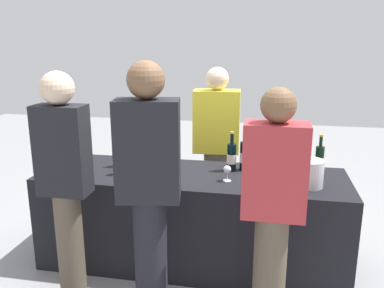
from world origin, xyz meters
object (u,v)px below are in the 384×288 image
(wine_bottle_5, at_px, (277,160))
(wine_bottle_6, at_px, (297,164))
(wine_glass_2, at_px, (227,170))
(guest_0, at_px, (65,179))
(wine_bottle_0, at_px, (86,148))
(wine_bottle_3, at_px, (232,157))
(guest_1, at_px, (149,186))
(wine_bottle_4, at_px, (244,156))
(server_pouring, at_px, (216,145))
(wine_bottle_7, at_px, (319,160))
(wine_bottle_1, at_px, (123,154))
(wine_glass_1, at_px, (117,164))
(guest_2, at_px, (273,204))
(wine_bottle_2, at_px, (160,154))
(wine_glass_0, at_px, (81,163))
(ice_bucket, at_px, (309,173))

(wine_bottle_5, xyz_separation_m, wine_bottle_6, (0.15, -0.07, -0.01))
(wine_glass_2, distance_m, guest_0, 1.18)
(wine_bottle_0, relative_size, wine_bottle_3, 1.00)
(wine_bottle_3, bearing_deg, guest_1, -116.66)
(wine_bottle_4, height_order, guest_0, guest_0)
(server_pouring, bearing_deg, wine_bottle_7, 147.24)
(wine_bottle_0, xyz_separation_m, wine_bottle_1, (0.37, -0.08, -0.01))
(wine_bottle_4, height_order, wine_bottle_6, wine_bottle_4)
(wine_bottle_0, bearing_deg, guest_1, -46.52)
(guest_1, bearing_deg, wine_bottle_4, 49.63)
(wine_bottle_4, bearing_deg, wine_bottle_6, -12.43)
(guest_0, bearing_deg, wine_bottle_1, 78.48)
(wine_glass_1, xyz_separation_m, wine_glass_2, (0.89, 0.02, -0.00))
(wine_bottle_3, distance_m, wine_bottle_6, 0.53)
(guest_0, xyz_separation_m, guest_2, (1.39, -0.03, -0.06))
(wine_bottle_2, height_order, wine_bottle_7, wine_bottle_7)
(wine_bottle_1, relative_size, guest_0, 0.19)
(wine_bottle_5, height_order, guest_1, guest_1)
(wine_bottle_0, bearing_deg, wine_bottle_2, -4.53)
(wine_bottle_0, relative_size, server_pouring, 0.21)
(wine_bottle_5, distance_m, wine_glass_2, 0.47)
(wine_bottle_6, relative_size, wine_glass_0, 2.25)
(wine_bottle_4, relative_size, ice_bucket, 1.52)
(wine_bottle_3, bearing_deg, wine_glass_0, -165.16)
(wine_glass_0, bearing_deg, guest_2, -18.72)
(wine_bottle_6, xyz_separation_m, guest_1, (-0.96, -0.82, 0.05))
(wine_bottle_7, bearing_deg, wine_bottle_5, -175.74)
(server_pouring, bearing_deg, wine_bottle_0, 22.53)
(guest_2, bearing_deg, wine_glass_1, 156.56)
(wine_bottle_0, bearing_deg, guest_2, -27.42)
(wine_bottle_1, bearing_deg, wine_glass_0, -136.33)
(server_pouring, bearing_deg, wine_bottle_6, 137.04)
(wine_bottle_5, bearing_deg, wine_glass_2, -144.49)
(ice_bucket, bearing_deg, wine_bottle_7, 69.79)
(guest_0, height_order, guest_2, guest_0)
(wine_bottle_0, bearing_deg, wine_glass_1, -36.45)
(wine_bottle_3, distance_m, guest_2, 0.89)
(wine_bottle_5, relative_size, wine_bottle_7, 0.97)
(wine_bottle_3, height_order, guest_2, guest_2)
(wine_bottle_1, height_order, guest_1, guest_1)
(wine_glass_0, distance_m, wine_glass_1, 0.29)
(wine_bottle_0, height_order, server_pouring, server_pouring)
(wine_bottle_3, bearing_deg, wine_bottle_7, 2.76)
(wine_bottle_2, bearing_deg, ice_bucket, -10.50)
(wine_glass_2, xyz_separation_m, ice_bucket, (0.60, 0.00, 0.02))
(wine_glass_0, height_order, guest_2, guest_2)
(wine_bottle_3, xyz_separation_m, guest_1, (-0.44, -0.88, 0.04))
(wine_bottle_3, relative_size, wine_glass_0, 2.45)
(wine_glass_0, bearing_deg, guest_0, -75.82)
(guest_0, bearing_deg, ice_bucket, 17.42)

